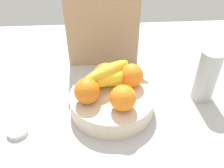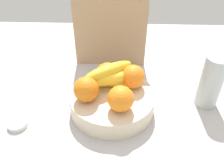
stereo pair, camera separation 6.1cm
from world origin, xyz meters
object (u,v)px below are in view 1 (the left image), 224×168
Objects in this scene: fruit_bowl at (112,101)px; orange_center at (106,75)px; orange_front_left at (123,98)px; thermos_tumbler at (207,76)px; orange_back_left at (87,91)px; orange_front_right at (131,75)px; cutting_board at (102,23)px; jar_lid at (18,131)px; banana_bunch at (109,77)px.

orange_center is (-1.70, 5.21, 7.03)cm from fruit_bowl.
orange_front_left is 0.42× the size of thermos_tumbler.
orange_center is at bearing 110.56° from orange_front_left.
orange_back_left is at bearing -126.57° from orange_center.
orange_front_right is 25.77cm from cutting_board.
fruit_bowl is 10.76cm from orange_back_left.
cutting_board reaches higher than orange_center.
thermos_tumbler is (39.10, 6.59, -1.13)cm from orange_back_left.
orange_back_left is at bearing 160.16° from orange_front_left.
jar_lid is at bearing -153.12° from orange_center.
orange_front_left is at bearing -109.50° from orange_front_right.
thermos_tumbler reaches higher than orange_front_left.
thermos_tumbler is 2.97× the size of jar_lid.
jar_lid is (-26.98, -35.81, -17.26)cm from cutting_board.
fruit_bowl is 32.23cm from thermos_tumbler.
banana_bunch is (-7.34, -0.73, 0.34)cm from orange_front_right.
banana_bunch is 0.49× the size of cutting_board.
fruit_bowl is 30.00cm from jar_lid.
orange_front_left is at bearing -80.81° from cutting_board.
orange_front_left reaches higher than fruit_bowl.
cutting_board reaches higher than jar_lid.
thermos_tumbler is at bearing -33.63° from cutting_board.
orange_front_right is 0.21× the size of cutting_board.
fruit_bowl is at bearing 112.50° from orange_front_left.
cutting_board reaches higher than thermos_tumbler.
orange_front_right is 38.58cm from jar_lid.
thermos_tumbler is at bearing 11.52° from jar_lid.
fruit_bowl is 3.51× the size of orange_front_left.
orange_back_left is (-14.16, -7.01, 0.00)cm from orange_front_right.
banana_bunch reaches higher than orange_front_right.
banana_bunch is 0.98× the size of thermos_tumbler.
orange_front_right is (6.51, 4.20, 7.03)cm from fruit_bowl.
fruit_bowl is 8.91cm from orange_center.
orange_center is 33.20cm from thermos_tumbler.
banana_bunch reaches higher than fruit_bowl.
orange_front_right is at bearing 70.50° from orange_front_left.
cutting_board is 48.04cm from jar_lid.
orange_front_right is 1.26× the size of jar_lid.
jar_lid is (-60.13, -12.25, -8.34)cm from thermos_tumbler.
jar_lid is (-27.85, -11.94, -9.81)cm from banana_bunch.
orange_front_right reaches higher than fruit_bowl.
orange_front_left is 11.40cm from orange_front_right.
thermos_tumbler reaches higher than fruit_bowl.
thermos_tumbler is (32.28, 0.31, -1.47)cm from banana_bunch.
orange_center is 9.98cm from orange_back_left.
thermos_tumbler is (33.15, -23.56, -8.92)cm from cutting_board.
orange_back_left is (-5.94, -8.01, 0.00)cm from orange_center.
orange_center is 0.21× the size of cutting_board.
fruit_bowl is 3.51× the size of orange_front_right.
cutting_board is at bearing 93.56° from fruit_bowl.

